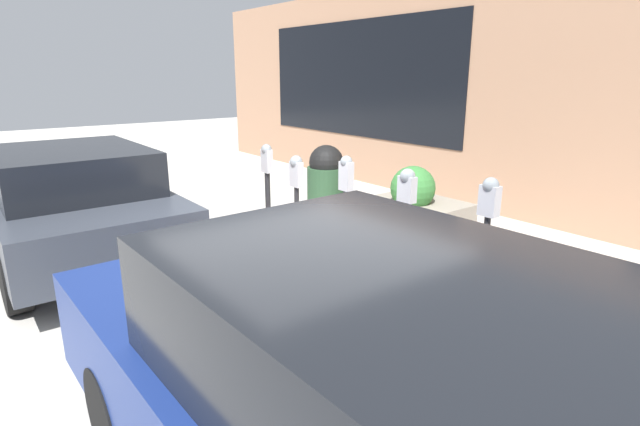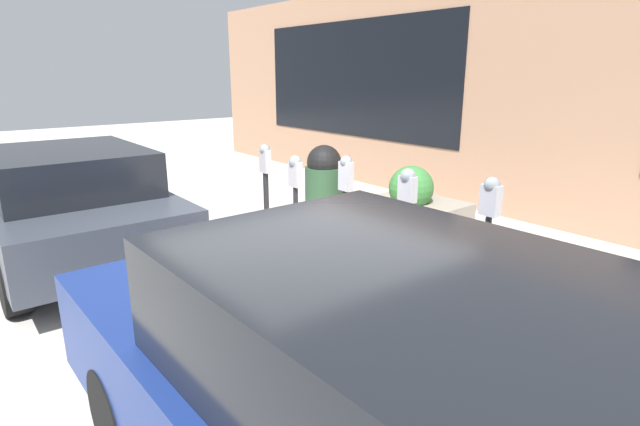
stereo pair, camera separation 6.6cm
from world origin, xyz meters
The scene contains 12 objects.
ground_plane centered at (0.00, 0.00, 0.00)m, with size 40.00×40.00×0.00m, color beige.
curb_strip centered at (0.00, 0.08, 0.02)m, with size 19.00×0.16×0.04m.
building_facade centered at (0.00, -4.47, 1.97)m, with size 19.00×0.17×3.92m.
parking_meter_nearest centered at (-1.70, -0.52, 1.10)m, with size 0.15×0.13×1.52m.
parking_meter_second centered at (-0.86, -0.49, 0.96)m, with size 0.17×0.14×1.46m.
parking_meter_middle centered at (0.02, -0.52, 1.01)m, with size 0.15×0.13×1.47m.
parking_meter_fourth centered at (0.92, -0.52, 0.98)m, with size 0.18×0.15×1.35m.
parking_meter_farthest centered at (1.69, -0.59, 0.93)m, with size 0.16×0.14×1.40m.
planter_box centered at (0.41, -2.02, 0.41)m, with size 1.22×1.18×1.13m.
parked_car_front centered at (-2.51, 1.42, 0.80)m, with size 4.46×1.85×1.54m.
parked_car_middle centered at (2.72, 1.60, 0.76)m, with size 3.96×1.92×1.43m.
trash_bin centered at (1.93, -1.78, 0.63)m, with size 0.58×0.58×1.25m.
Camera 2 is at (-3.83, 2.89, 2.30)m, focal length 28.00 mm.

